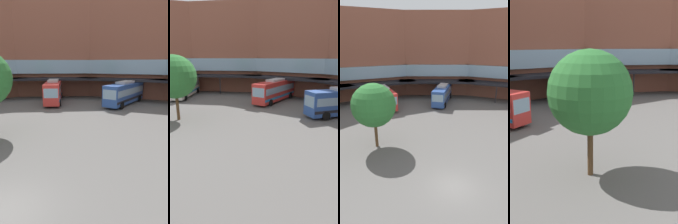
# 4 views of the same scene
# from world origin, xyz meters

# --- Properties ---
(station_building) EXTENTS (77.70, 46.93, 18.67)m
(station_building) POSITION_xyz_m (0.00, 20.06, 8.88)
(station_building) COLOR #93543F
(station_building) RESTS_ON ground
(bus_1) EXTENTS (7.06, 10.75, 3.82)m
(bus_1) POSITION_xyz_m (6.78, 25.65, 1.93)
(bus_1) COLOR #2D519E
(bus_1) RESTS_ON ground
(plaza_tree) EXTENTS (5.14, 5.14, 7.87)m
(plaza_tree) POSITION_xyz_m (-6.72, 8.98, 5.29)
(plaza_tree) COLOR brown
(plaza_tree) RESTS_ON ground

